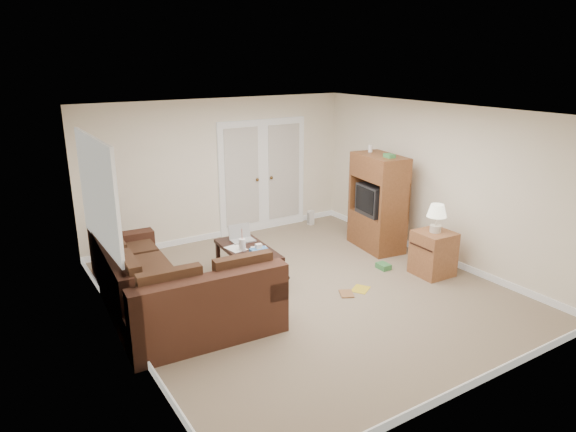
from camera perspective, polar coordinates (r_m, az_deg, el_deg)
floor at (r=7.35m, az=2.04°, el=-8.28°), size 5.50×5.50×0.00m
ceiling at (r=6.67m, az=2.27°, el=11.51°), size 5.00×5.50×0.02m
wall_left at (r=5.93m, az=-18.27°, el=-2.49°), size 0.02×5.50×2.50m
wall_right at (r=8.52m, az=16.21°, el=3.56°), size 0.02×5.50×2.50m
wall_back at (r=9.24m, az=-7.53°, el=5.12°), size 5.00×0.02×2.50m
wall_front at (r=5.01m, az=20.24°, el=-6.32°), size 5.00×0.02×2.50m
baseboards at (r=7.33m, az=2.05°, el=-7.93°), size 5.00×5.50×0.10m
french_doors at (r=9.63m, az=-2.79°, el=4.43°), size 1.80×0.05×2.13m
window_left at (r=6.79m, az=-20.34°, el=2.40°), size 0.05×1.92×1.42m
sectional_sofa at (r=6.74m, az=-13.51°, el=-8.06°), size 1.93×2.91×0.87m
coffee_table at (r=7.65m, az=-4.49°, el=-5.07°), size 0.67×1.24×0.82m
tv_armoire at (r=8.83m, az=9.93°, el=1.57°), size 0.69×1.08×1.74m
side_cabinet at (r=8.03m, az=15.86°, el=-3.61°), size 0.54×0.54×1.11m
space_heater at (r=10.11m, az=2.55°, el=-0.18°), size 0.11×0.09×0.28m
floor_magazine at (r=7.45m, az=8.07°, el=-8.05°), size 0.35×0.33×0.01m
floor_greenbox at (r=8.18m, az=10.56°, el=-5.50°), size 0.17×0.22×0.09m
floor_book at (r=7.26m, az=5.80°, el=-8.61°), size 0.28×0.31×0.02m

